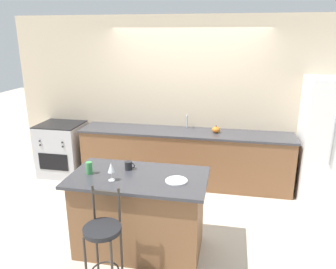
% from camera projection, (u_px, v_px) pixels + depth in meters
% --- Properties ---
extents(ground_plane, '(18.00, 18.00, 0.00)m').
position_uv_depth(ground_plane, '(181.00, 192.00, 5.20)').
color(ground_plane, beige).
extents(wall_back, '(6.00, 0.07, 2.70)m').
position_uv_depth(wall_back, '(188.00, 100.00, 5.44)').
color(wall_back, beige).
rests_on(wall_back, ground_plane).
extents(back_counter, '(3.43, 0.66, 0.90)m').
position_uv_depth(back_counter, '(185.00, 157.00, 5.41)').
color(back_counter, brown).
rests_on(back_counter, ground_plane).
extents(sink_faucet, '(0.02, 0.13, 0.22)m').
position_uv_depth(sink_faucet, '(187.00, 120.00, 5.42)').
color(sink_faucet, '#ADAFB5').
rests_on(sink_faucet, back_counter).
extents(kitchen_island, '(1.50, 0.83, 0.92)m').
position_uv_depth(kitchen_island, '(139.00, 213.00, 3.70)').
color(kitchen_island, brown).
rests_on(kitchen_island, ground_plane).
extents(refrigerator, '(0.82, 0.71, 1.82)m').
position_uv_depth(refrigerator, '(330.00, 140.00, 4.83)').
color(refrigerator, white).
rests_on(refrigerator, ground_plane).
extents(oven_range, '(0.73, 0.68, 0.92)m').
position_uv_depth(oven_range, '(63.00, 149.00, 5.77)').
color(oven_range, '#B7B7BC').
rests_on(oven_range, ground_plane).
extents(bar_stool_near, '(0.36, 0.36, 1.04)m').
position_uv_depth(bar_stool_near, '(103.00, 239.00, 3.07)').
color(bar_stool_near, '#332D28').
rests_on(bar_stool_near, ground_plane).
extents(dinner_plate, '(0.24, 0.24, 0.02)m').
position_uv_depth(dinner_plate, '(176.00, 180.00, 3.43)').
color(dinner_plate, white).
rests_on(dinner_plate, kitchen_island).
extents(wine_glass, '(0.07, 0.07, 0.20)m').
position_uv_depth(wine_glass, '(111.00, 168.00, 3.42)').
color(wine_glass, white).
rests_on(wine_glass, kitchen_island).
extents(coffee_mug, '(0.12, 0.08, 0.10)m').
position_uv_depth(coffee_mug, '(129.00, 165.00, 3.72)').
color(coffee_mug, '#232326').
rests_on(coffee_mug, kitchen_island).
extents(tumbler_cup, '(0.07, 0.07, 0.14)m').
position_uv_depth(tumbler_cup, '(89.00, 168.00, 3.60)').
color(tumbler_cup, '#3D934C').
rests_on(tumbler_cup, kitchen_island).
extents(pumpkin_decoration, '(0.13, 0.13, 0.12)m').
position_uv_depth(pumpkin_decoration, '(216.00, 130.00, 5.17)').
color(pumpkin_decoration, orange).
rests_on(pumpkin_decoration, back_counter).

